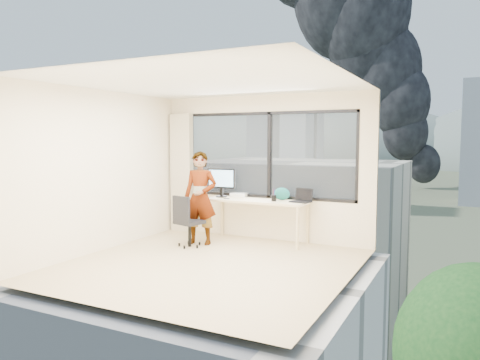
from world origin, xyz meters
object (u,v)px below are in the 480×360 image
Objects in this scene: desk at (257,221)px; person at (200,198)px; game_console at (239,195)px; handbag at (282,194)px; laptop at (301,196)px; monitor at (221,182)px; chair at (189,221)px.

desk is 1.08m from person.
handbag reaches higher than game_console.
desk is 0.93m from laptop.
game_console is 0.99× the size of handbag.
handbag is (0.88, -0.10, 0.08)m from game_console.
laptop is at bearing 8.81° from person.
laptop is at bearing -8.09° from monitor.
person is 0.90m from game_console.
chair is at bearing -109.98° from game_console.
game_console is (0.28, 0.19, -0.23)m from monitor.
game_console is at bearing 152.14° from desk.
person is (0.05, 0.27, 0.36)m from chair.
game_console reaches higher than desk.
laptop is 1.22× the size of handbag.
chair is 3.13× the size of handbag.
desk is at bearing 59.64° from chair.
laptop is at bearing -19.39° from handbag.
chair reaches higher than desk.
desk is 0.99m from monitor.
monitor is at bearing -176.84° from handbag.
laptop reaches higher than desk.
handbag is (-0.39, 0.13, 0.00)m from laptop.
laptop is (0.80, 0.02, 0.48)m from desk.
monitor is 0.41m from game_console.
game_console is 1.29m from laptop.
chair is 3.15× the size of game_console.
game_console is at bearing 27.20° from monitor.
person reaches higher than monitor.
handbag is at bearing -2.30° from monitor.
handbag is (0.41, 0.15, 0.48)m from desk.
desk is 1.21m from chair.
person is 1.71m from laptop.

